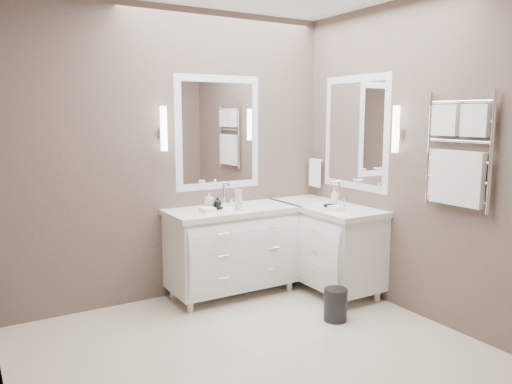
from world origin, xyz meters
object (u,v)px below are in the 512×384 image
vanity_back (232,245)px  vanity_right (325,241)px  towel_ladder (458,158)px  waste_bin (335,305)px

vanity_back → vanity_right: bearing=-20.4°
towel_ladder → vanity_back: bearing=124.1°
vanity_right → vanity_back: bearing=159.6°
vanity_back → towel_ladder: bearing=-55.9°
vanity_right → waste_bin: bearing=-122.0°
towel_ladder → waste_bin: (-0.65, 0.62, -1.25)m
vanity_back → waste_bin: vanity_back is taller
vanity_back → waste_bin: bearing=-65.9°
vanity_right → towel_ladder: 1.60m
vanity_right → towel_ladder: (0.23, -1.30, 0.91)m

